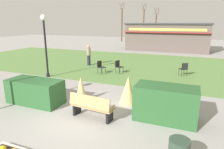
% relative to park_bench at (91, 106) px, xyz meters
% --- Properties ---
extents(ground_plane, '(80.00, 80.00, 0.00)m').
position_rel_park_bench_xyz_m(ground_plane, '(-0.35, -0.12, -0.48)').
color(ground_plane, '#999691').
extents(lawn_patch, '(36.00, 12.00, 0.01)m').
position_rel_park_bench_xyz_m(lawn_patch, '(-0.35, 10.10, -0.48)').
color(lawn_patch, '#5B8442').
rests_on(lawn_patch, ground_plane).
extents(park_bench, '(1.74, 0.68, 0.95)m').
position_rel_park_bench_xyz_m(park_bench, '(0.00, 0.00, 0.00)').
color(park_bench, tan).
rests_on(park_bench, ground_plane).
extents(hedge_left, '(2.46, 1.10, 1.07)m').
position_rel_park_bench_xyz_m(hedge_left, '(-3.01, 0.38, 0.05)').
color(hedge_left, '#28562B').
rests_on(hedge_left, ground_plane).
extents(hedge_right, '(2.22, 1.10, 1.30)m').
position_rel_park_bench_xyz_m(hedge_right, '(2.56, 0.93, 0.17)').
color(hedge_right, '#28562B').
rests_on(hedge_right, ground_plane).
extents(ornamental_grass_behind_left, '(0.78, 0.78, 1.23)m').
position_rel_park_bench_xyz_m(ornamental_grass_behind_left, '(0.82, 1.90, 0.13)').
color(ornamental_grass_behind_left, tan).
rests_on(ornamental_grass_behind_left, ground_plane).
extents(ornamental_grass_behind_right, '(0.57, 0.57, 1.14)m').
position_rel_park_bench_xyz_m(ornamental_grass_behind_right, '(-1.24, 1.34, 0.09)').
color(ornamental_grass_behind_right, tan).
rests_on(ornamental_grass_behind_right, ground_plane).
extents(lamppost_mid, '(0.36, 0.36, 3.97)m').
position_rel_park_bench_xyz_m(lamppost_mid, '(-5.46, 4.17, 2.03)').
color(lamppost_mid, black).
rests_on(lamppost_mid, ground_plane).
extents(food_kiosk, '(10.14, 4.59, 3.40)m').
position_rel_park_bench_xyz_m(food_kiosk, '(0.11, 20.32, 1.23)').
color(food_kiosk, '#594C47').
rests_on(food_kiosk, ground_plane).
extents(cafe_chair_west, '(0.61, 0.61, 0.89)m').
position_rel_park_bench_xyz_m(cafe_chair_west, '(2.86, 7.80, 0.05)').
color(cafe_chair_west, black).
rests_on(cafe_chair_west, ground_plane).
extents(cafe_chair_east, '(0.54, 0.54, 0.89)m').
position_rel_park_bench_xyz_m(cafe_chair_east, '(-2.59, 6.27, 0.05)').
color(cafe_chair_east, black).
rests_on(cafe_chair_east, ground_plane).
extents(cafe_chair_center, '(0.57, 0.57, 0.89)m').
position_rel_park_bench_xyz_m(cafe_chair_center, '(-1.47, 6.86, 0.05)').
color(cafe_chair_center, black).
rests_on(cafe_chair_center, ground_plane).
extents(person_strolling, '(0.34, 0.34, 1.69)m').
position_rel_park_bench_xyz_m(person_strolling, '(-4.69, 8.41, 0.38)').
color(person_strolling, '#23232D').
rests_on(person_strolling, ground_plane).
extents(parked_car_west_slot, '(4.31, 2.28, 1.20)m').
position_rel_park_bench_xyz_m(parked_car_west_slot, '(-4.77, 26.54, 0.16)').
color(parked_car_west_slot, silver).
rests_on(parked_car_west_slot, ground_plane).
extents(parked_car_center_slot, '(4.24, 2.13, 1.20)m').
position_rel_park_bench_xyz_m(parked_car_center_slot, '(0.32, 26.53, 0.16)').
color(parked_car_center_slot, navy).
rests_on(parked_car_center_slot, ground_plane).
extents(tree_left_bg, '(0.91, 0.96, 6.05)m').
position_rel_park_bench_xyz_m(tree_left_bg, '(-3.43, 31.79, 2.18)').
color(tree_left_bg, brown).
rests_on(tree_left_bg, ground_plane).
extents(tree_right_bg, '(0.91, 0.96, 6.95)m').
position_rel_park_bench_xyz_m(tree_right_bg, '(-9.26, 29.56, 2.63)').
color(tree_right_bg, brown).
rests_on(tree_right_bg, ground_plane).
extents(tree_center_bg, '(0.91, 0.96, 6.90)m').
position_rel_park_bench_xyz_m(tree_center_bg, '(-5.95, 32.67, 2.61)').
color(tree_center_bg, brown).
rests_on(tree_center_bg, ground_plane).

